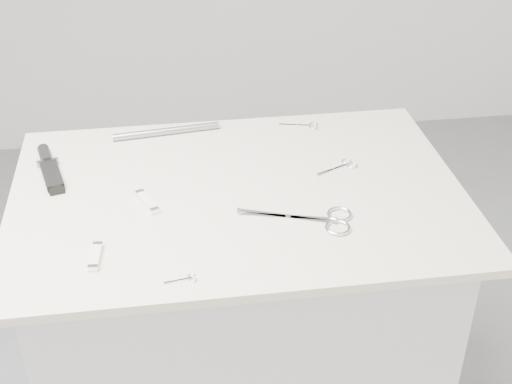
{
  "coord_description": "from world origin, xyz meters",
  "views": [
    {
      "loc": [
        -0.15,
        -1.32,
        1.77
      ],
      "look_at": [
        0.04,
        -0.01,
        0.92
      ],
      "focal_mm": 50.0,
      "sensor_mm": 36.0,
      "label": 1
    }
  ],
  "objects": [
    {
      "name": "tiny_scissors",
      "position": [
        -0.14,
        -0.29,
        0.92
      ],
      "size": [
        0.06,
        0.03,
        0.0
      ],
      "rotation": [
        0.0,
        0.0,
        0.16
      ],
      "color": "silver",
      "rests_on": "display_board"
    },
    {
      "name": "embroidery_scissors_a",
      "position": [
        0.25,
        0.07,
        0.92
      ],
      "size": [
        0.11,
        0.07,
        0.0
      ],
      "rotation": [
        0.0,
        0.0,
        0.43
      ],
      "color": "silver",
      "rests_on": "display_board"
    },
    {
      "name": "metal_rail",
      "position": [
        -0.15,
        0.29,
        0.93
      ],
      "size": [
        0.27,
        0.05,
        0.02
      ],
      "primitive_type": "cylinder",
      "rotation": [
        0.0,
        1.57,
        0.12
      ],
      "color": "gray",
      "rests_on": "display_board"
    },
    {
      "name": "pocket_knife_b",
      "position": [
        -0.3,
        -0.2,
        0.93
      ],
      "size": [
        0.03,
        0.08,
        0.01
      ],
      "rotation": [
        0.0,
        0.0,
        1.48
      ],
      "color": "beige",
      "rests_on": "display_board"
    },
    {
      "name": "sheathed_knife",
      "position": [
        -0.42,
        0.16,
        0.93
      ],
      "size": [
        0.08,
        0.2,
        0.02
      ],
      "rotation": [
        0.0,
        0.0,
        1.82
      ],
      "color": "black",
      "rests_on": "display_board"
    },
    {
      "name": "embroidery_scissors_b",
      "position": [
        0.21,
        0.29,
        0.92
      ],
      "size": [
        0.1,
        0.05,
        0.0
      ],
      "rotation": [
        0.0,
        0.0,
        -0.24
      ],
      "color": "silver",
      "rests_on": "display_board"
    },
    {
      "name": "plinth",
      "position": [
        0.0,
        0.0,
        0.45
      ],
      "size": [
        0.9,
        0.6,
        0.9
      ],
      "primitive_type": "cube",
      "color": "beige",
      "rests_on": "ground"
    },
    {
      "name": "pocket_knife_a",
      "position": [
        -0.2,
        -0.02,
        0.93
      ],
      "size": [
        0.05,
        0.09,
        0.01
      ],
      "rotation": [
        0.0,
        0.0,
        1.95
      ],
      "color": "beige",
      "rests_on": "display_board"
    },
    {
      "name": "display_board",
      "position": [
        0.0,
        0.0,
        0.91
      ],
      "size": [
        1.0,
        0.7,
        0.02
      ],
      "primitive_type": "cube",
      "color": "beige",
      "rests_on": "plinth"
    },
    {
      "name": "large_shears",
      "position": [
        0.16,
        -0.14,
        0.92
      ],
      "size": [
        0.24,
        0.13,
        0.01
      ],
      "rotation": [
        0.0,
        0.0,
        -0.31
      ],
      "color": "silver",
      "rests_on": "display_board"
    }
  ]
}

